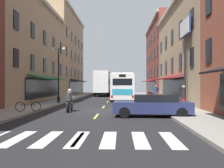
# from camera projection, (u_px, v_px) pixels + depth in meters

# --- Properties ---
(ground_plane) EXTENTS (34.80, 80.00, 0.10)m
(ground_plane) POSITION_uv_depth(u_px,v_px,m) (101.00, 111.00, 18.96)
(ground_plane) COLOR black
(lane_centre_dashes) EXTENTS (0.14, 73.90, 0.01)m
(lane_centre_dashes) POSITION_uv_depth(u_px,v_px,m) (101.00, 111.00, 18.72)
(lane_centre_dashes) COLOR #DBCC4C
(lane_centre_dashes) RESTS_ON ground
(crosswalk_near) EXTENTS (7.10, 2.80, 0.01)m
(crosswalk_near) POSITION_uv_depth(u_px,v_px,m) (78.00, 139.00, 8.97)
(crosswalk_near) COLOR silver
(crosswalk_near) RESTS_ON ground
(sidewalk_left) EXTENTS (3.00, 80.00, 0.14)m
(sidewalk_left) POSITION_uv_depth(u_px,v_px,m) (24.00, 109.00, 19.18)
(sidewalk_left) COLOR gray
(sidewalk_left) RESTS_ON ground
(sidewalk_right) EXTENTS (3.00, 80.00, 0.14)m
(sidewalk_right) POSITION_uv_depth(u_px,v_px,m) (180.00, 110.00, 18.75)
(sidewalk_right) COLOR gray
(sidewalk_right) RESTS_ON ground
(billboard_sign) EXTENTS (0.40, 3.12, 7.50)m
(billboard_sign) POSITION_uv_depth(u_px,v_px,m) (185.00, 39.00, 21.66)
(billboard_sign) COLOR black
(billboard_sign) RESTS_ON sidewalk_right
(transit_bus) EXTENTS (2.78, 11.87, 3.26)m
(transit_bus) POSITION_uv_depth(u_px,v_px,m) (121.00, 87.00, 32.21)
(transit_bus) COLOR white
(transit_bus) RESTS_ON ground
(box_truck) EXTENTS (2.50, 7.75, 4.20)m
(box_truck) POSITION_uv_depth(u_px,v_px,m) (102.00, 84.00, 42.80)
(box_truck) COLOR #B21E19
(box_truck) RESTS_ON ground
(sedan_near) EXTENTS (1.97, 4.71, 1.41)m
(sedan_near) POSITION_uv_depth(u_px,v_px,m) (107.00, 91.00, 51.26)
(sedan_near) COLOR #144723
(sedan_near) RESTS_ON ground
(sedan_mid) EXTENTS (4.76, 2.13, 1.35)m
(sedan_mid) POSITION_uv_depth(u_px,v_px,m) (153.00, 105.00, 15.24)
(sedan_mid) COLOR navy
(sedan_mid) RESTS_ON ground
(motorcycle_rider) EXTENTS (0.62, 2.07, 1.66)m
(motorcycle_rider) POSITION_uv_depth(u_px,v_px,m) (70.00, 102.00, 18.10)
(motorcycle_rider) COLOR black
(motorcycle_rider) RESTS_ON ground
(bicycle_near) EXTENTS (1.71, 0.48, 0.91)m
(bicycle_near) POSITION_uv_depth(u_px,v_px,m) (28.00, 106.00, 16.96)
(bicycle_near) COLOR black
(bicycle_near) RESTS_ON sidewalk_left
(pedestrian_near) EXTENTS (0.53, 0.43, 1.76)m
(pedestrian_near) POSITION_uv_depth(u_px,v_px,m) (156.00, 92.00, 30.12)
(pedestrian_near) COLOR #4C4C51
(pedestrian_near) RESTS_ON sidewalk_right
(pedestrian_mid) EXTENTS (0.36, 0.36, 1.77)m
(pedestrian_mid) POSITION_uv_depth(u_px,v_px,m) (184.00, 97.00, 18.66)
(pedestrian_mid) COLOR maroon
(pedestrian_mid) RESTS_ON sidewalk_right
(street_lamp_twin) EXTENTS (1.42, 0.32, 5.60)m
(street_lamp_twin) POSITION_uv_depth(u_px,v_px,m) (59.00, 72.00, 25.41)
(street_lamp_twin) COLOR black
(street_lamp_twin) RESTS_ON sidewalk_left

